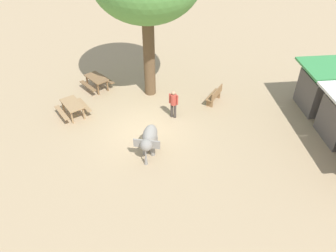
{
  "coord_description": "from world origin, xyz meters",
  "views": [
    {
      "loc": [
        13.13,
        -0.18,
        10.48
      ],
      "look_at": [
        0.65,
        1.1,
        0.8
      ],
      "focal_mm": 35.8,
      "sensor_mm": 36.0,
      "label": 1
    }
  ],
  "objects_px": {
    "picnic_table_near": "(97,80)",
    "person_handler": "(173,102)",
    "elephant": "(149,139)",
    "picnic_table_far": "(73,106)",
    "wooden_bench": "(215,95)",
    "market_stall_green": "(321,90)"
  },
  "relations": [
    {
      "from": "wooden_bench",
      "to": "market_stall_green",
      "type": "xyz_separation_m",
      "value": [
        1.12,
        5.46,
        0.67
      ]
    },
    {
      "from": "elephant",
      "to": "wooden_bench",
      "type": "bearing_deg",
      "value": 149.03
    },
    {
      "from": "elephant",
      "to": "wooden_bench",
      "type": "distance_m",
      "value": 5.43
    },
    {
      "from": "picnic_table_near",
      "to": "market_stall_green",
      "type": "height_order",
      "value": "market_stall_green"
    },
    {
      "from": "elephant",
      "to": "picnic_table_near",
      "type": "distance_m",
      "value": 6.55
    },
    {
      "from": "elephant",
      "to": "picnic_table_near",
      "type": "height_order",
      "value": "elephant"
    },
    {
      "from": "picnic_table_near",
      "to": "person_handler",
      "type": "bearing_deg",
      "value": 15.41
    },
    {
      "from": "market_stall_green",
      "to": "person_handler",
      "type": "bearing_deg",
      "value": -89.48
    },
    {
      "from": "person_handler",
      "to": "picnic_table_far",
      "type": "bearing_deg",
      "value": -68.14
    },
    {
      "from": "picnic_table_far",
      "to": "market_stall_green",
      "type": "relative_size",
      "value": 0.81
    },
    {
      "from": "elephant",
      "to": "wooden_bench",
      "type": "height_order",
      "value": "elephant"
    },
    {
      "from": "elephant",
      "to": "picnic_table_far",
      "type": "height_order",
      "value": "elephant"
    },
    {
      "from": "picnic_table_near",
      "to": "market_stall_green",
      "type": "distance_m",
      "value": 12.53
    },
    {
      "from": "person_handler",
      "to": "picnic_table_near",
      "type": "xyz_separation_m",
      "value": [
        -3.33,
        -4.17,
        -0.36
      ]
    },
    {
      "from": "wooden_bench",
      "to": "picnic_table_near",
      "type": "bearing_deg",
      "value": 107.52
    },
    {
      "from": "wooden_bench",
      "to": "picnic_table_far",
      "type": "xyz_separation_m",
      "value": [
        0.5,
        -7.72,
        0.12
      ]
    },
    {
      "from": "person_handler",
      "to": "wooden_bench",
      "type": "distance_m",
      "value": 2.78
    },
    {
      "from": "picnic_table_near",
      "to": "picnic_table_far",
      "type": "distance_m",
      "value": 2.86
    },
    {
      "from": "picnic_table_far",
      "to": "market_stall_green",
      "type": "distance_m",
      "value": 13.2
    },
    {
      "from": "elephant",
      "to": "person_handler",
      "type": "distance_m",
      "value": 2.97
    },
    {
      "from": "elephant",
      "to": "market_stall_green",
      "type": "distance_m",
      "value": 9.72
    },
    {
      "from": "person_handler",
      "to": "market_stall_green",
      "type": "xyz_separation_m",
      "value": [
        -0.07,
        7.92,
        0.19
      ]
    }
  ]
}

